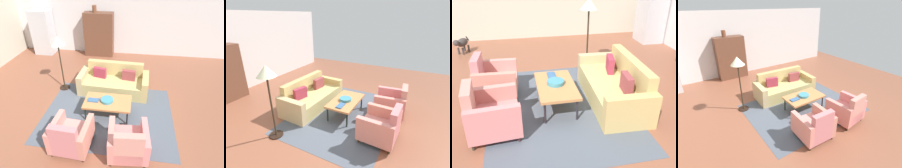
{
  "view_description": "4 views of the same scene",
  "coord_description": "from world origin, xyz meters",
  "views": [
    {
      "loc": [
        0.76,
        -3.77,
        3.38
      ],
      "look_at": [
        0.16,
        0.44,
        0.61
      ],
      "focal_mm": 29.35,
      "sensor_mm": 36.0,
      "label": 1
    },
    {
      "loc": [
        -3.71,
        -1.88,
        2.65
      ],
      "look_at": [
        0.37,
        0.23,
        0.78
      ],
      "focal_mm": 27.28,
      "sensor_mm": 36.0,
      "label": 2
    },
    {
      "loc": [
        4.09,
        -0.8,
        2.54
      ],
      "look_at": [
        0.42,
        -0.05,
        0.6
      ],
      "focal_mm": 39.27,
      "sensor_mm": 36.0,
      "label": 3
    },
    {
      "loc": [
        -2.86,
        -3.7,
        3.07
      ],
      "look_at": [
        -0.12,
        0.27,
        0.77
      ],
      "focal_mm": 27.47,
      "sensor_mm": 36.0,
      "label": 4
    }
  ],
  "objects": [
    {
      "name": "fruit_bowl",
      "position": [
        0.11,
        -0.14,
        0.49
      ],
      "size": [
        0.32,
        0.32,
        0.07
      ],
      "primitive_type": "cylinder",
      "color": "teal",
      "rests_on": "coffee_table"
    },
    {
      "name": "floor_lamp",
      "position": [
        -1.47,
        0.92,
        1.44
      ],
      "size": [
        0.4,
        0.4,
        1.72
      ],
      "color": "black",
      "rests_on": "ground"
    },
    {
      "name": "book_stack",
      "position": [
        -0.24,
        -0.17,
        0.47
      ],
      "size": [
        0.28,
        0.15,
        0.03
      ],
      "color": "#325984",
      "rests_on": "coffee_table"
    },
    {
      "name": "coffee_table",
      "position": [
        0.13,
        -0.14,
        0.42
      ],
      "size": [
        1.2,
        0.7,
        0.46
      ],
      "color": "black",
      "rests_on": "ground"
    },
    {
      "name": "armchair_left",
      "position": [
        -0.48,
        -1.31,
        0.34
      ],
      "size": [
        0.84,
        0.84,
        0.88
      ],
      "rotation": [
        0.0,
        0.0,
        -0.05
      ],
      "color": "#3B2712",
      "rests_on": "ground"
    },
    {
      "name": "couch",
      "position": [
        0.13,
        1.04,
        0.29
      ],
      "size": [
        2.14,
        0.99,
        0.86
      ],
      "rotation": [
        0.0,
        0.0,
        3.1
      ],
      "color": "tan",
      "rests_on": "ground"
    },
    {
      "name": "area_rug",
      "position": [
        0.13,
        -0.09,
        0.0
      ],
      "size": [
        3.4,
        2.6,
        0.01
      ],
      "primitive_type": "cube",
      "color": "#4D5560",
      "rests_on": "ground"
    },
    {
      "name": "ground_plane",
      "position": [
        0.0,
        0.0,
        0.0
      ],
      "size": [
        10.92,
        10.92,
        0.0
      ],
      "primitive_type": "plane",
      "color": "brown"
    },
    {
      "name": "wall_back",
      "position": [
        0.0,
        4.07,
        1.4
      ],
      "size": [
        9.1,
        0.12,
        2.8
      ],
      "primitive_type": "cube",
      "color": "silver",
      "rests_on": "ground"
    },
    {
      "name": "armchair_right",
      "position": [
        0.73,
        -1.31,
        0.34
      ],
      "size": [
        0.87,
        0.87,
        0.88
      ],
      "rotation": [
        0.0,
        0.0,
        0.09
      ],
      "color": "#30241C",
      "rests_on": "ground"
    }
  ]
}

